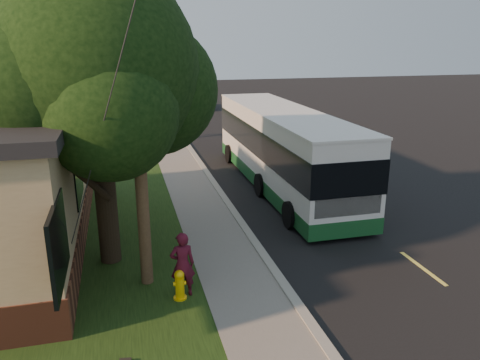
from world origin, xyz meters
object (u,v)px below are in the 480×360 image
Objects in this scene: fire_hydrant at (180,285)px; skateboarder at (182,264)px; leafy_tree at (96,73)px; traffic_signal at (164,71)px; distant_car at (202,101)px; utility_pole at (136,101)px; transit_bus at (283,147)px; bare_tree_near at (123,108)px; bare_tree_far at (127,89)px.

fire_hydrant is 0.46× the size of skateboarder.
skateboarder is at bearing -56.36° from leafy_tree.
traffic_signal reaches higher than distant_car.
traffic_signal is at bearing 84.79° from fire_hydrant.
utility_pole is at bearing -62.40° from leafy_tree.
traffic_signal reaches higher than transit_bus.
leafy_tree is 1.42× the size of traffic_signal.
bare_tree_near is at bearing 92.86° from fire_hydrant.
bare_tree_far is 0.97× the size of distant_car.
transit_bus is at bearing -75.47° from bare_tree_far.
traffic_signal reaches higher than bare_tree_far.
transit_bus is 2.85× the size of distant_car.
distant_car is (0.69, 23.27, -1.01)m from transit_bus.
traffic_signal is 26.22m from transit_bus.
distant_car is at bearing 10.47° from bare_tree_far.
bare_tree_near reaches higher than skateboarder.
distant_car is (7.59, 28.54, -4.46)m from leafy_tree.
bare_tree_far reaches higher than distant_car.
leafy_tree reaches higher than fire_hydrant.
utility_pole is 2.11× the size of bare_tree_near.
skateboarder is (0.50, -29.86, -1.12)m from bare_tree_far.
bare_tree_far is 22.82m from transit_bus.
transit_bus is at bearing -58.32° from bare_tree_near.
bare_tree_far is (-0.40, 30.00, 1.57)m from fire_hydrant.
distant_car is at bearing 62.32° from bare_tree_near.
bare_tree_near reaches higher than transit_bus.
skateboarder is (1.67, -2.51, -4.29)m from leafy_tree.
bare_tree_near is at bearing -92.39° from bare_tree_far.
traffic_signal is (4.67, 31.35, -2.00)m from leafy_tree.
bare_tree_far is at bearing 90.76° from fire_hydrant.
utility_pole is (-0.71, 0.99, 4.20)m from fire_hydrant.
distant_car is (2.92, -2.81, -2.45)m from traffic_signal.
bare_tree_far is at bearing 89.40° from utility_pole.
bare_tree_near is at bearing -104.04° from traffic_signal.
transit_bus reaches higher than fire_hydrant.
leafy_tree is at bearing -98.47° from traffic_signal.
transit_bus is at bearing 48.94° from utility_pole.
traffic_signal is 0.46× the size of transit_bus.
fire_hydrant is 0.06× the size of transit_bus.
skateboarder is at bearing -89.04° from bare_tree_far.
skateboarder reaches higher than distant_car.
skateboarder is at bearing -93.49° from distant_car.
bare_tree_far is 29.89m from skateboarder.
transit_bus is (5.32, 7.92, 1.28)m from fire_hydrant.
distant_car is (6.72, 30.19, -3.92)m from utility_pole.
fire_hydrant is at bearing -93.62° from distant_car.
leafy_tree is 9.34m from transit_bus.
utility_pole is 5.60× the size of skateboarder.
transit_bus is 9.41m from skateboarder.
fire_hydrant is 0.13× the size of traffic_signal.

